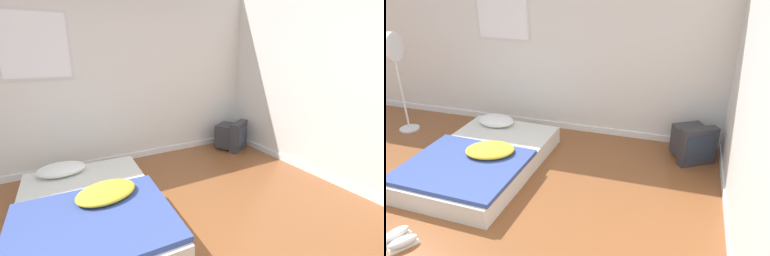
% 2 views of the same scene
% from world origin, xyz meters
% --- Properties ---
extents(wall_back, '(7.33, 0.08, 2.60)m').
position_xyz_m(wall_back, '(-0.01, 2.67, 1.29)').
color(wall_back, silver).
rests_on(wall_back, ground_plane).
extents(mattress_bed, '(1.36, 1.99, 0.37)m').
position_xyz_m(mattress_bed, '(-0.36, 1.24, 0.14)').
color(mattress_bed, silver).
rests_on(mattress_bed, ground_plane).
extents(crt_tv, '(0.58, 0.58, 0.49)m').
position_xyz_m(crt_tv, '(2.09, 2.24, 0.23)').
color(crt_tv, '#333338').
rests_on(crt_tv, ground_plane).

